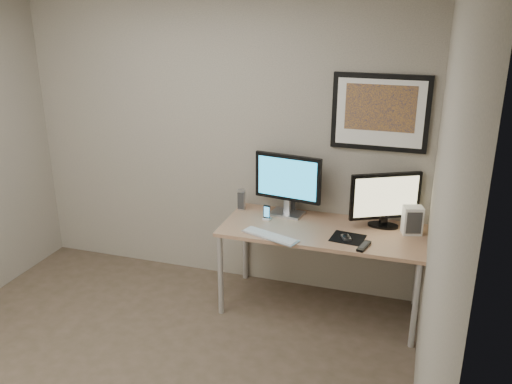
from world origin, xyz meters
The scene contains 13 objects.
room centered at (0.00, 0.45, 1.64)m, with size 3.60×3.60×3.60m.
desk centered at (1.00, 1.35, 0.66)m, with size 1.60×0.70×0.73m.
framed_art centered at (1.35, 1.68, 1.62)m, with size 0.75×0.04×0.60m.
monitor_large centered at (0.66, 1.55, 1.02)m, with size 0.58×0.22×0.52m.
monitor_tv centered at (1.45, 1.54, 0.97)m, with size 0.53×0.29×0.45m.
speaker_left centered at (0.25, 1.56, 0.82)m, with size 0.07×0.07×0.18m, color #BCBCC1.
speaker_right centered at (0.67, 1.65, 0.82)m, with size 0.07×0.07×0.19m, color #BCBCC1.
phone_dock centered at (0.52, 1.39, 0.79)m, with size 0.06×0.06×0.13m, color black.
keyboard centered at (0.64, 1.07, 0.74)m, with size 0.47×0.13×0.02m, color #B9B9BE.
mousepad centered at (1.22, 1.23, 0.73)m, with size 0.25×0.22×0.00m, color black.
mouse centered at (1.21, 1.21, 0.75)m, with size 0.05×0.09×0.03m, color black.
remote centered at (1.35, 1.10, 0.74)m, with size 0.05×0.19×0.02m, color black.
fan_unit centered at (1.67, 1.47, 0.84)m, with size 0.15×0.11×0.22m, color silver.
Camera 1 is at (1.69, -2.58, 2.47)m, focal length 38.00 mm.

